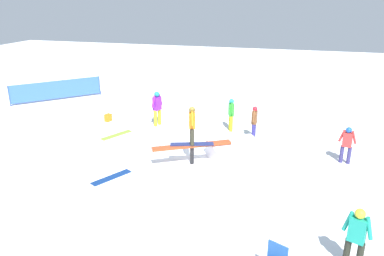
# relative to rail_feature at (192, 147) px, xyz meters

# --- Properties ---
(ground_plane) EXTENTS (60.00, 60.00, 0.00)m
(ground_plane) POSITION_rel_rail_feature_xyz_m (0.00, 0.00, -0.63)
(ground_plane) COLOR white
(rail_feature) EXTENTS (2.54, 1.64, 0.73)m
(rail_feature) POSITION_rel_rail_feature_xyz_m (0.00, 0.00, 0.00)
(rail_feature) COLOR black
(rail_feature) RESTS_ON ground
(snow_kicker_ramp) EXTENTS (2.31, 2.20, 0.61)m
(snow_kicker_ramp) POSITION_rel_rail_feature_xyz_m (-1.39, -0.81, -0.32)
(snow_kicker_ramp) COLOR white
(snow_kicker_ramp) RESTS_ON ground
(main_rider_on_rail) EXTENTS (1.50, 0.74, 1.35)m
(main_rider_on_rail) POSITION_rel_rail_feature_xyz_m (0.00, 0.00, 0.76)
(main_rider_on_rail) COLOR navy
(main_rider_on_rail) RESTS_ON rail_feature
(bystander_teal) EXTENTS (0.61, 0.32, 1.48)m
(bystander_teal) POSITION_rel_rail_feature_xyz_m (-4.75, 4.18, 0.21)
(bystander_teal) COLOR black
(bystander_teal) RESTS_ON ground
(bystander_red) EXTENTS (0.60, 0.25, 1.33)m
(bystander_red) POSITION_rel_rail_feature_xyz_m (-5.14, -1.51, 0.12)
(bystander_red) COLOR navy
(bystander_red) RESTS_ON ground
(bystander_green) EXTENTS (0.29, 0.58, 1.42)m
(bystander_green) POSITION_rel_rail_feature_xyz_m (-0.70, -3.71, 0.17)
(bystander_green) COLOR yellow
(bystander_green) RESTS_ON ground
(bystander_brown) EXTENTS (0.21, 0.57, 1.38)m
(bystander_brown) POSITION_rel_rail_feature_xyz_m (-1.78, -2.95, 0.15)
(bystander_brown) COLOR navy
(bystander_brown) RESTS_ON ground
(bystander_purple) EXTENTS (0.33, 0.70, 1.56)m
(bystander_purple) POSITION_rel_rail_feature_xyz_m (2.59, -3.49, 0.25)
(bystander_purple) COLOR yellow
(bystander_purple) RESTS_ON ground
(loose_snowboard_navy) EXTENTS (0.92, 1.37, 0.02)m
(loose_snowboard_navy) POSITION_rel_rail_feature_xyz_m (2.22, 1.73, -0.61)
(loose_snowboard_navy) COLOR navy
(loose_snowboard_navy) RESTS_ON ground
(loose_snowboard_lime) EXTENTS (0.90, 1.43, 0.02)m
(loose_snowboard_lime) POSITION_rel_rail_feature_xyz_m (3.81, -1.82, -0.61)
(loose_snowboard_lime) COLOR #8ACD33
(loose_snowboard_lime) RESTS_ON ground
(backpack_on_snow) EXTENTS (0.29, 0.35, 0.34)m
(backpack_on_snow) POSITION_rel_rail_feature_xyz_m (5.01, -3.41, -0.46)
(backpack_on_snow) COLOR orange
(backpack_on_snow) RESTS_ON ground
(safety_fence) EXTENTS (3.43, 3.51, 1.10)m
(safety_fence) POSITION_rel_rail_feature_xyz_m (9.45, -5.96, -0.03)
(safety_fence) COLOR blue
(safety_fence) RESTS_ON ground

